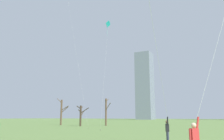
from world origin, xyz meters
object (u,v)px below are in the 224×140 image
kite_flyer_foreground_right_white (207,90)px  distant_kite_low_near_trees_teal (108,30)px  kite_flyer_foreground_left_green (164,105)px  bare_tree_far_right_edge (62,112)px  bare_tree_right_of_center (106,111)px  bare_tree_left_of_center (81,114)px

kite_flyer_foreground_right_white → distant_kite_low_near_trees_teal: (-16.20, 20.61, 12.85)m
kite_flyer_foreground_left_green → bare_tree_far_right_edge: (-31.14, 27.75, 0.43)m
kite_flyer_foreground_left_green → bare_tree_right_of_center: size_ratio=1.71×
bare_tree_left_of_center → bare_tree_right_of_center: bare_tree_right_of_center is taller
distant_kite_low_near_trees_teal → bare_tree_left_of_center: distant_kite_low_near_trees_teal is taller
bare_tree_right_of_center → distant_kite_low_near_trees_teal: bearing=-60.4°
kite_flyer_foreground_left_green → bare_tree_right_of_center: kite_flyer_foreground_left_green is taller
distant_kite_low_near_trees_teal → bare_tree_right_of_center: (-7.15, 12.59, -12.78)m
bare_tree_right_of_center → kite_flyer_foreground_right_white: bearing=-54.9°
bare_tree_right_of_center → kite_flyer_foreground_left_green: bearing=-55.2°
distant_kite_low_near_trees_teal → bare_tree_right_of_center: distant_kite_low_near_trees_teal is taller
kite_flyer_foreground_right_white → bare_tree_right_of_center: bearing=125.1°
kite_flyer_foreground_right_white → bare_tree_far_right_edge: (-34.14, 31.61, 0.02)m
kite_flyer_foreground_left_green → distant_kite_low_near_trees_teal: 25.10m
bare_tree_left_of_center → bare_tree_far_right_edge: bearing=158.3°
distant_kite_low_near_trees_teal → bare_tree_far_right_edge: bearing=148.5°
kite_flyer_foreground_left_green → bare_tree_far_right_edge: size_ratio=1.63×
bare_tree_right_of_center → bare_tree_far_right_edge: (-10.78, -1.58, -0.04)m
kite_flyer_foreground_right_white → bare_tree_right_of_center: 40.59m
kite_flyer_foreground_right_white → bare_tree_left_of_center: (-26.72, 28.66, -0.68)m
kite_flyer_foreground_left_green → distant_kite_low_near_trees_teal: (-13.20, 16.74, 13.26)m
distant_kite_low_near_trees_teal → bare_tree_far_right_edge: distant_kite_low_near_trees_teal is taller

